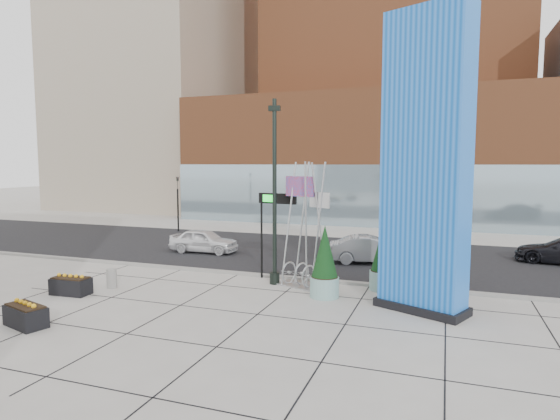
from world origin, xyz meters
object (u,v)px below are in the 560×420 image
(lamp_post, at_px, (275,210))
(car_silver_mid, at_px, (371,250))
(blue_pylon, at_px, (425,169))
(concrete_bollard, at_px, (112,278))
(car_white_west, at_px, (204,241))
(overhead_street_sign, at_px, (275,205))
(public_art_sculpture, at_px, (306,254))

(lamp_post, distance_m, car_silver_mid, 6.83)
(blue_pylon, xyz_separation_m, concrete_bollard, (-12.14, -1.13, -4.52))
(concrete_bollard, bearing_deg, blue_pylon, 5.33)
(concrete_bollard, height_order, car_white_west, car_white_west)
(lamp_post, relative_size, overhead_street_sign, 2.03)
(blue_pylon, height_order, car_silver_mid, blue_pylon)
(lamp_post, height_order, car_white_west, lamp_post)
(concrete_bollard, relative_size, car_white_west, 0.20)
(overhead_street_sign, bearing_deg, blue_pylon, -12.49)
(lamp_post, xyz_separation_m, public_art_sculpture, (1.37, -0.00, -1.80))
(blue_pylon, bearing_deg, lamp_post, -171.14)
(lamp_post, xyz_separation_m, concrete_bollard, (-6.09, -2.84, -2.77))
(blue_pylon, relative_size, lamp_post, 1.32)
(lamp_post, xyz_separation_m, car_silver_mid, (3.22, 5.50, -2.47))
(overhead_street_sign, bearing_deg, lamp_post, -62.69)
(lamp_post, relative_size, car_white_west, 1.96)
(concrete_bollard, distance_m, overhead_street_sign, 7.45)
(blue_pylon, distance_m, car_white_west, 14.72)
(blue_pylon, xyz_separation_m, car_silver_mid, (-2.83, 7.20, -4.22))
(concrete_bollard, bearing_deg, public_art_sculpture, 20.81)
(blue_pylon, bearing_deg, public_art_sculpture, -175.38)
(public_art_sculpture, xyz_separation_m, car_silver_mid, (1.85, 5.50, -0.67))
(blue_pylon, height_order, public_art_sculpture, blue_pylon)
(overhead_street_sign, relative_size, car_white_west, 0.96)
(public_art_sculpture, relative_size, car_silver_mid, 1.23)
(blue_pylon, height_order, concrete_bollard, blue_pylon)
(blue_pylon, xyz_separation_m, public_art_sculpture, (-4.68, 1.70, -3.55))
(car_silver_mid, bearing_deg, overhead_street_sign, 129.90)
(overhead_street_sign, xyz_separation_m, car_silver_mid, (3.48, 4.70, -2.57))
(lamp_post, relative_size, concrete_bollard, 9.83)
(car_silver_mid, bearing_deg, blue_pylon, -172.15)
(public_art_sculpture, height_order, car_white_west, public_art_sculpture)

